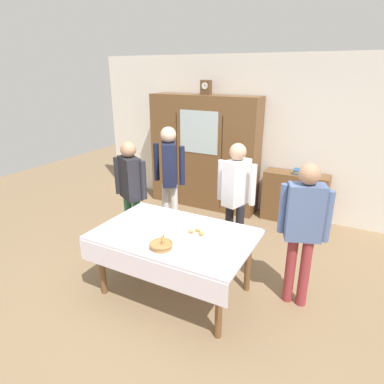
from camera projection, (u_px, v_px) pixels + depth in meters
The scene contains 21 objects.
ground_plane at pixel (184, 282), 4.06m from camera, with size 12.00×12.00×0.00m, color #846B4C.
back_wall at pixel (258, 136), 5.78m from camera, with size 6.40×0.10×2.70m, color silver.
dining_table at pixel (173, 242), 3.63m from camera, with size 1.72×1.12×0.76m.
wall_cabinet at pixel (204, 153), 6.05m from camera, with size 2.02×0.46×2.04m.
mantel_clock at pixel (206, 87), 5.65m from camera, with size 0.18×0.11×0.24m.
bookshelf_low at pixel (294, 198), 5.56m from camera, with size 1.03×0.35×0.85m.
book_stack at pixel (297, 171), 5.40m from camera, with size 0.15×0.19×0.07m.
tea_cup_near_left at pixel (228, 239), 3.44m from camera, with size 0.13×0.13×0.06m.
tea_cup_front_edge at pixel (225, 254), 3.16m from camera, with size 0.13×0.13×0.06m.
tea_cup_mid_left at pixel (169, 221), 3.85m from camera, with size 0.13×0.13×0.06m.
tea_cup_back_edge at pixel (210, 242), 3.38m from camera, with size 0.13×0.13×0.06m.
tea_cup_far_left at pixel (122, 229), 3.66m from camera, with size 0.13×0.13×0.06m.
tea_cup_near_right at pixel (144, 218), 3.93m from camera, with size 0.13×0.13×0.06m.
bread_basket at pixel (161, 245), 3.31m from camera, with size 0.24×0.24×0.16m.
pastry_plate at pixel (197, 234), 3.59m from camera, with size 0.28×0.28×0.05m.
spoon_near_left at pixel (160, 218), 4.00m from camera, with size 0.12×0.02×0.01m.
spoon_back_edge at pixel (162, 232), 3.65m from camera, with size 0.12×0.02×0.01m.
person_beside_shelf at pixel (303, 223), 3.38m from camera, with size 0.52×0.31×1.60m.
person_behind_table_right at pixel (236, 191), 4.28m from camera, with size 0.52×0.40×1.60m.
person_near_right_end at pixel (169, 171), 4.88m from camera, with size 0.52×0.41×1.69m.
person_by_cabinet at pixel (131, 186), 4.53m from camera, with size 0.52×0.35×1.56m.
Camera 1 is at (1.69, -2.98, 2.44)m, focal length 30.99 mm.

